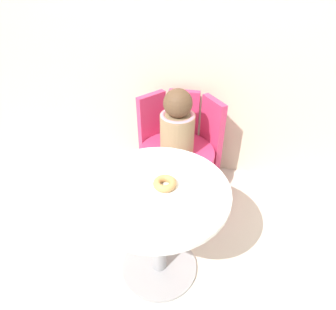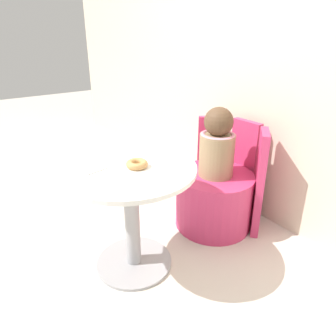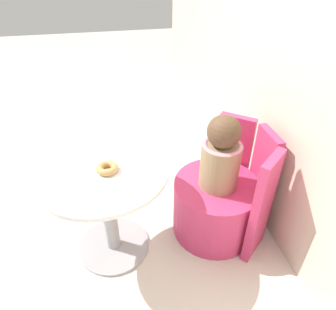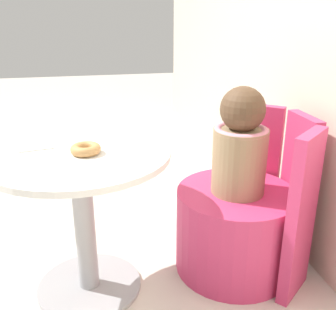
# 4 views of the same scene
# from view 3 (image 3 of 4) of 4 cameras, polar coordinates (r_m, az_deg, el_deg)

# --- Properties ---
(ground_plane) EXTENTS (12.00, 12.00, 0.00)m
(ground_plane) POSITION_cam_3_polar(r_m,az_deg,el_deg) (2.12, -11.12, -16.58)
(ground_plane) COLOR beige
(back_wall) EXTENTS (6.00, 0.06, 2.40)m
(back_wall) POSITION_cam_3_polar(r_m,az_deg,el_deg) (1.73, 25.66, 17.22)
(back_wall) COLOR beige
(back_wall) RESTS_ON ground_plane
(round_table) EXTENTS (0.73, 0.73, 0.65)m
(round_table) POSITION_cam_3_polar(r_m,az_deg,el_deg) (1.77, -11.72, -7.31)
(round_table) COLOR #99999E
(round_table) RESTS_ON ground_plane
(tub_chair) EXTENTS (0.55, 0.55, 0.40)m
(tub_chair) POSITION_cam_3_polar(r_m,az_deg,el_deg) (2.06, 8.86, -9.72)
(tub_chair) COLOR #C63360
(tub_chair) RESTS_ON ground_plane
(booth_backrest) EXTENTS (0.65, 0.24, 0.74)m
(booth_backrest) POSITION_cam_3_polar(r_m,az_deg,el_deg) (2.02, 15.41, -5.15)
(booth_backrest) COLOR #C63360
(booth_backrest) RESTS_ON ground_plane
(child_figure) EXTENTS (0.24, 0.24, 0.48)m
(child_figure) POSITION_cam_3_polar(r_m,az_deg,el_deg) (1.78, 10.08, -0.00)
(child_figure) COLOR #937A56
(child_figure) RESTS_ON tub_chair
(donut) EXTENTS (0.12, 0.12, 0.04)m
(donut) POSITION_cam_3_polar(r_m,az_deg,el_deg) (1.61, -11.52, -2.47)
(donut) COLOR tan
(donut) RESTS_ON round_table
(paper_napkin) EXTENTS (0.15, 0.15, 0.01)m
(paper_napkin) POSITION_cam_3_polar(r_m,az_deg,el_deg) (1.75, -18.27, -0.98)
(paper_napkin) COLOR white
(paper_napkin) RESTS_ON round_table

